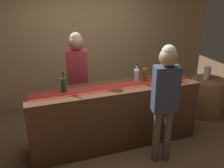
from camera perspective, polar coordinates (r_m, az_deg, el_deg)
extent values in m
plane|color=brown|center=(4.30, 0.54, -13.00)|extent=(10.00, 10.00, 0.00)
cube|color=tan|center=(5.46, -6.35, 10.91)|extent=(6.00, 0.12, 2.90)
cube|color=#472B19|center=(4.04, 0.57, -7.17)|extent=(2.67, 0.60, 0.99)
cube|color=maroon|center=(3.83, 0.60, -0.58)|extent=(2.53, 0.28, 0.01)
cylinder|color=#B2C6C1|center=(3.99, 5.59, 1.81)|extent=(0.07, 0.07, 0.21)
cylinder|color=#B2C6C1|center=(3.95, 5.67, 3.76)|extent=(0.03, 0.03, 0.08)
cylinder|color=black|center=(3.93, 5.69, 4.41)|extent=(0.03, 0.03, 0.02)
cylinder|color=brown|center=(4.07, 7.53, 2.12)|extent=(0.07, 0.07, 0.21)
cylinder|color=brown|center=(4.03, 7.63, 4.04)|extent=(0.03, 0.03, 0.08)
cylinder|color=black|center=(4.01, 7.66, 4.67)|extent=(0.03, 0.03, 0.02)
cylinder|color=#194723|center=(3.68, -10.94, -0.22)|extent=(0.07, 0.07, 0.21)
cylinder|color=#194723|center=(3.63, -11.09, 1.87)|extent=(0.03, 0.03, 0.08)
cylinder|color=black|center=(3.61, -11.14, 2.57)|extent=(0.03, 0.03, 0.02)
cylinder|color=silver|center=(4.22, 11.79, 1.04)|extent=(0.06, 0.06, 0.00)
cylinder|color=silver|center=(4.20, 11.83, 1.55)|extent=(0.01, 0.01, 0.08)
cone|color=silver|center=(4.18, 11.90, 2.45)|extent=(0.07, 0.07, 0.06)
cylinder|color=silver|center=(4.19, 14.80, 0.67)|extent=(0.06, 0.06, 0.00)
cylinder|color=silver|center=(4.18, 14.85, 1.17)|extent=(0.01, 0.01, 0.08)
cone|color=silver|center=(4.16, 14.94, 2.08)|extent=(0.07, 0.07, 0.06)
cylinder|color=silver|center=(4.17, 9.65, 0.97)|extent=(0.06, 0.06, 0.00)
cylinder|color=silver|center=(4.16, 9.69, 1.48)|extent=(0.01, 0.01, 0.08)
cone|color=silver|center=(4.13, 9.75, 2.39)|extent=(0.07, 0.07, 0.06)
cylinder|color=#26262B|center=(4.47, -6.39, -5.63)|extent=(0.11, 0.11, 0.82)
cylinder|color=#26262B|center=(4.48, -8.44, -5.69)|extent=(0.11, 0.11, 0.82)
cube|color=#B7333D|center=(4.19, -7.89, 3.32)|extent=(0.38, 0.28, 0.65)
sphere|color=#9E7051|center=(4.08, -8.20, 9.31)|extent=(0.25, 0.25, 0.25)
sphere|color=#AD9E8E|center=(4.06, -8.25, 10.24)|extent=(0.19, 0.19, 0.19)
cylinder|color=brown|center=(3.75, 10.07, -11.58)|extent=(0.11, 0.11, 0.81)
cylinder|color=brown|center=(3.80, 12.44, -11.34)|extent=(0.11, 0.11, 0.81)
cube|color=#2D384C|center=(3.44, 12.12, -1.19)|extent=(0.38, 0.27, 0.64)
sphere|color=#9E7051|center=(3.30, 12.72, 5.96)|extent=(0.24, 0.24, 0.24)
sphere|color=#AD9E8E|center=(3.28, 12.81, 7.08)|extent=(0.19, 0.19, 0.19)
cylinder|color=olive|center=(5.33, 20.63, -2.80)|extent=(0.68, 0.68, 0.74)
cylinder|color=#B7B2A8|center=(5.19, 20.81, 2.33)|extent=(0.13, 0.13, 0.24)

